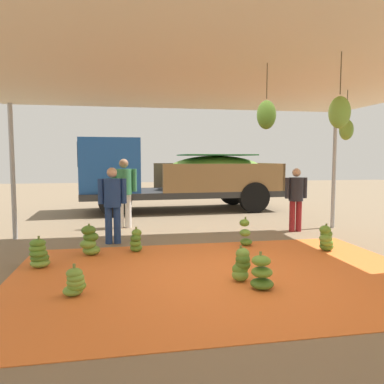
# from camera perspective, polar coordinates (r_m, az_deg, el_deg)

# --- Properties ---
(ground_plane) EXTENTS (40.00, 40.00, 0.00)m
(ground_plane) POSITION_cam_1_polar(r_m,az_deg,el_deg) (8.62, -0.59, -6.65)
(ground_plane) COLOR #7F6B51
(tarp_orange) EXTENTS (6.29, 4.20, 0.01)m
(tarp_orange) POSITION_cam_1_polar(r_m,az_deg,el_deg) (5.78, 4.61, -12.52)
(tarp_orange) COLOR orange
(tarp_orange) RESTS_ON ground
(tent_canopy) EXTENTS (8.00, 7.00, 3.00)m
(tent_canopy) POSITION_cam_1_polar(r_m,az_deg,el_deg) (5.55, 5.32, 17.05)
(tent_canopy) COLOR #9EA0A5
(tent_canopy) RESTS_ON ground
(banana_bunch_0) EXTENTS (0.43, 0.43, 0.51)m
(banana_bunch_0) POSITION_cam_1_polar(r_m,az_deg,el_deg) (6.57, -22.38, -8.76)
(banana_bunch_0) COLOR #75A83D
(banana_bunch_0) RESTS_ON tarp_orange
(banana_bunch_2) EXTENTS (0.35, 0.33, 0.53)m
(banana_bunch_2) POSITION_cam_1_polar(r_m,az_deg,el_deg) (7.55, 19.82, -6.77)
(banana_bunch_2) COLOR #477523
(banana_bunch_2) RESTS_ON tarp_orange
(banana_bunch_3) EXTENTS (0.37, 0.38, 0.59)m
(banana_bunch_3) POSITION_cam_1_polar(r_m,az_deg,el_deg) (7.59, 8.16, -6.33)
(banana_bunch_3) COLOR #518428
(banana_bunch_3) RESTS_ON tarp_orange
(banana_bunch_4) EXTENTS (0.40, 0.40, 0.50)m
(banana_bunch_4) POSITION_cam_1_polar(r_m,az_deg,el_deg) (5.21, 10.61, -12.16)
(banana_bunch_4) COLOR #477523
(banana_bunch_4) RESTS_ON tarp_orange
(banana_bunch_5) EXTENTS (0.33, 0.32, 0.50)m
(banana_bunch_5) POSITION_cam_1_polar(r_m,az_deg,el_deg) (5.48, 7.59, -11.05)
(banana_bunch_5) COLOR #6B9E38
(banana_bunch_5) RESTS_ON tarp_orange
(banana_bunch_6) EXTENTS (0.32, 0.32, 0.48)m
(banana_bunch_6) POSITION_cam_1_polar(r_m,az_deg,el_deg) (7.12, -8.57, -7.46)
(banana_bunch_6) COLOR #518428
(banana_bunch_6) RESTS_ON tarp_orange
(banana_bunch_7) EXTENTS (0.48, 0.46, 0.58)m
(banana_bunch_7) POSITION_cam_1_polar(r_m,az_deg,el_deg) (7.05, -15.35, -7.29)
(banana_bunch_7) COLOR #6B9E38
(banana_bunch_7) RESTS_ON tarp_orange
(banana_bunch_8) EXTENTS (0.35, 0.34, 0.42)m
(banana_bunch_8) POSITION_cam_1_polar(r_m,az_deg,el_deg) (5.10, -17.46, -13.09)
(banana_bunch_8) COLOR #6B9E38
(banana_bunch_8) RESTS_ON tarp_orange
(cargo_truck_main) EXTENTS (6.66, 2.67, 2.40)m
(cargo_truck_main) POSITION_cam_1_polar(r_m,az_deg,el_deg) (12.67, -2.67, 2.69)
(cargo_truck_main) COLOR #2D2D2D
(cargo_truck_main) RESTS_ON ground
(worker_0) EXTENTS (0.64, 0.39, 1.76)m
(worker_0) POSITION_cam_1_polar(r_m,az_deg,el_deg) (9.60, -10.35, 0.64)
(worker_0) COLOR silver
(worker_0) RESTS_ON ground
(worker_1) EXTENTS (0.56, 0.34, 1.53)m
(worker_1) POSITION_cam_1_polar(r_m,az_deg,el_deg) (9.30, 15.61, -0.41)
(worker_1) COLOR maroon
(worker_1) RESTS_ON ground
(worker_2) EXTENTS (0.58, 0.35, 1.58)m
(worker_2) POSITION_cam_1_polar(r_m,az_deg,el_deg) (7.84, -12.07, -1.12)
(worker_2) COLOR navy
(worker_2) RESTS_ON ground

